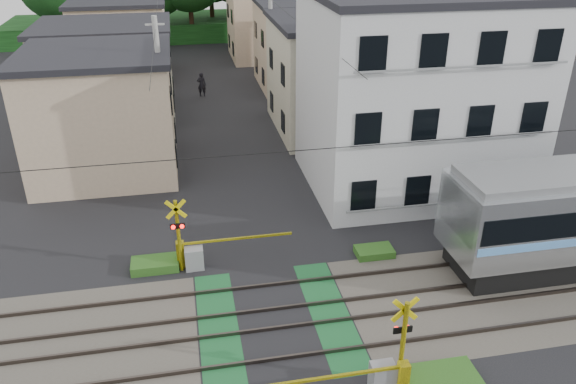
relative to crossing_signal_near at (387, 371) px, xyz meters
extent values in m
plane|color=black|center=(-2.59, 3.65, -0.71)|extent=(120.00, 120.00, 0.00)
cube|color=#47423A|center=(-2.59, 3.65, -0.71)|extent=(120.00, 6.00, 0.00)
cube|color=black|center=(-2.59, 3.65, -0.71)|extent=(5.20, 120.00, 0.00)
cube|color=#145126|center=(-4.49, 3.65, -0.70)|extent=(1.30, 6.00, 0.00)
cube|color=#145126|center=(-0.69, 3.65, -0.70)|extent=(1.30, 6.00, 0.00)
cube|color=#3F3833|center=(-2.59, 1.75, -0.64)|extent=(120.00, 0.08, 0.14)
cube|color=#3F3833|center=(-2.59, 3.15, -0.64)|extent=(120.00, 0.08, 0.14)
cube|color=#3F3833|center=(-2.59, 4.15, -0.64)|extent=(120.00, 0.08, 0.14)
cube|color=#3F3833|center=(-2.59, 5.55, -0.64)|extent=(120.00, 0.08, 0.14)
cube|color=black|center=(7.18, 4.85, -0.38)|extent=(2.63, 2.41, 0.66)
cube|color=black|center=(4.28, 4.85, 2.12)|extent=(0.10, 2.64, 1.71)
cylinder|color=yellow|center=(0.41, 0.05, 0.79)|extent=(0.14, 0.14, 3.00)
cube|color=yellow|center=(0.41, 0.15, 1.99)|extent=(0.77, 0.05, 0.77)
cube|color=yellow|center=(0.41, 0.15, 1.99)|extent=(0.77, 0.05, 0.77)
cube|color=black|center=(0.41, 0.15, 1.29)|extent=(0.55, 0.05, 0.20)
sphere|color=#FF0C07|center=(0.25, 0.21, 1.29)|extent=(0.16, 0.16, 0.16)
sphere|color=#FF0C07|center=(0.57, 0.21, 1.29)|extent=(0.16, 0.16, 0.16)
cube|color=gray|center=(-0.09, 0.05, -0.26)|extent=(0.70, 0.50, 0.90)
cube|color=yellow|center=(0.41, -0.20, -0.16)|extent=(0.30, 0.30, 1.10)
cube|color=yellow|center=(-1.84, -0.20, 0.29)|extent=(4.20, 0.08, 0.08)
cylinder|color=yellow|center=(-5.59, 7.25, 0.79)|extent=(0.14, 0.14, 3.00)
cube|color=yellow|center=(-5.59, 7.15, 1.99)|extent=(0.77, 0.05, 0.77)
cube|color=yellow|center=(-5.59, 7.15, 1.99)|extent=(0.77, 0.05, 0.77)
cube|color=black|center=(-5.59, 7.15, 1.29)|extent=(0.55, 0.05, 0.20)
sphere|color=#FF0C07|center=(-5.75, 7.09, 1.29)|extent=(0.16, 0.16, 0.16)
sphere|color=#FF0C07|center=(-5.43, 7.09, 1.29)|extent=(0.16, 0.16, 0.16)
cube|color=gray|center=(-5.09, 7.25, -0.26)|extent=(0.70, 0.50, 0.90)
cube|color=yellow|center=(-5.59, 7.50, -0.16)|extent=(0.30, 0.30, 1.10)
cube|color=yellow|center=(-3.34, 7.50, 0.29)|extent=(4.20, 0.08, 0.08)
cube|color=silver|center=(5.91, 13.15, 3.79)|extent=(10.00, 8.00, 9.00)
cube|color=black|center=(2.21, 9.12, 0.79)|extent=(1.10, 0.06, 1.40)
cube|color=black|center=(4.66, 9.12, 0.79)|extent=(1.10, 0.06, 1.40)
cube|color=black|center=(7.11, 9.12, 0.79)|extent=(1.10, 0.06, 1.40)
cube|color=black|center=(9.56, 9.12, 0.79)|extent=(1.10, 0.06, 1.40)
cube|color=gray|center=(5.91, 8.90, 0.19)|extent=(9.00, 0.06, 0.08)
cube|color=black|center=(2.21, 9.12, 3.79)|extent=(1.10, 0.06, 1.40)
cube|color=black|center=(4.66, 9.12, 3.79)|extent=(1.10, 0.06, 1.40)
cube|color=black|center=(7.11, 9.12, 3.79)|extent=(1.10, 0.06, 1.40)
cube|color=black|center=(9.56, 9.12, 3.79)|extent=(1.10, 0.06, 1.40)
cube|color=gray|center=(5.91, 8.90, 3.19)|extent=(9.00, 0.06, 0.08)
cube|color=black|center=(2.21, 9.12, 6.79)|extent=(1.10, 0.06, 1.40)
cube|color=black|center=(4.66, 9.12, 6.79)|extent=(1.10, 0.06, 1.40)
cube|color=black|center=(7.11, 9.12, 6.79)|extent=(1.10, 0.06, 1.40)
cube|color=black|center=(9.56, 9.12, 6.79)|extent=(1.10, 0.06, 1.40)
cube|color=gray|center=(5.91, 8.90, 6.19)|extent=(9.00, 0.06, 0.08)
cube|color=#CBAF8F|center=(-9.09, 17.65, 2.29)|extent=(7.00, 7.00, 6.00)
cube|color=black|center=(-9.09, 17.65, 5.44)|extent=(7.35, 7.35, 0.30)
cube|color=black|center=(-5.56, 15.90, 0.59)|extent=(0.06, 1.00, 1.20)
cube|color=black|center=(-5.56, 19.40, 0.59)|extent=(0.06, 1.00, 1.20)
cube|color=black|center=(-5.56, 15.90, 3.39)|extent=(0.06, 1.00, 1.20)
cube|color=black|center=(-5.56, 19.40, 3.39)|extent=(0.06, 1.00, 1.20)
cube|color=beige|center=(4.21, 21.65, 2.54)|extent=(7.00, 8.00, 6.50)
cube|color=black|center=(4.21, 21.65, 5.94)|extent=(7.35, 8.40, 0.30)
cube|color=black|center=(0.68, 19.65, 0.59)|extent=(0.06, 1.00, 1.20)
cube|color=black|center=(0.68, 23.65, 0.59)|extent=(0.06, 1.00, 1.20)
cube|color=black|center=(0.68, 19.65, 3.39)|extent=(0.06, 1.00, 1.20)
cube|color=black|center=(0.68, 23.65, 3.39)|extent=(0.06, 1.00, 1.20)
cube|color=beige|center=(-9.59, 26.65, 2.19)|extent=(8.00, 7.00, 5.80)
cube|color=black|center=(-9.59, 26.65, 5.24)|extent=(8.40, 7.35, 0.30)
cube|color=black|center=(-5.56, 24.90, 0.59)|extent=(0.06, 1.00, 1.20)
cube|color=black|center=(-5.56, 28.40, 0.59)|extent=(0.06, 1.00, 1.20)
cube|color=black|center=(-5.56, 24.90, 3.39)|extent=(0.06, 1.00, 1.20)
cube|color=black|center=(-5.56, 28.40, 3.39)|extent=(0.06, 1.00, 1.20)
cube|color=#CBAF8F|center=(4.61, 31.65, 2.39)|extent=(7.00, 7.00, 6.20)
cube|color=black|center=(4.61, 31.65, 5.64)|extent=(7.35, 7.35, 0.30)
cube|color=black|center=(1.08, 29.90, 0.59)|extent=(0.06, 1.00, 1.20)
cube|color=black|center=(1.08, 33.40, 0.59)|extent=(0.06, 1.00, 1.20)
cube|color=black|center=(1.08, 29.90, 3.39)|extent=(0.06, 1.00, 1.20)
cube|color=black|center=(1.08, 33.40, 3.39)|extent=(0.06, 1.00, 1.20)
cube|color=#CBAF8F|center=(-9.39, 36.65, 2.29)|extent=(7.00, 8.00, 6.00)
cube|color=black|center=(-9.39, 36.65, 5.44)|extent=(7.35, 8.40, 0.30)
cube|color=black|center=(-5.86, 34.65, 0.59)|extent=(0.06, 1.00, 1.20)
cube|color=black|center=(-5.86, 38.65, 0.59)|extent=(0.06, 1.00, 1.20)
cube|color=black|center=(-5.86, 34.65, 3.39)|extent=(0.06, 1.00, 1.20)
cube|color=black|center=(-5.86, 38.65, 3.39)|extent=(0.06, 1.00, 1.20)
cube|color=#CBAF8F|center=(3.91, 41.65, 2.49)|extent=(8.00, 7.00, 6.40)
cube|color=black|center=(-0.12, 39.90, 0.59)|extent=(0.06, 1.00, 1.20)
cube|color=black|center=(-0.12, 43.40, 0.59)|extent=(0.06, 1.00, 1.20)
cube|color=black|center=(-0.12, 39.90, 3.39)|extent=(0.06, 1.00, 1.20)
cube|color=black|center=(-0.12, 43.40, 3.39)|extent=(0.06, 1.00, 1.20)
cube|color=#164417|center=(-2.59, 53.65, 0.29)|extent=(40.00, 10.00, 2.00)
cylinder|color=#332114|center=(-16.15, 48.82, 1.69)|extent=(0.50, 0.50, 4.79)
cylinder|color=#332114|center=(-13.56, 49.24, 2.29)|extent=(0.50, 0.50, 6.00)
cylinder|color=#332114|center=(-10.53, 53.51, 1.37)|extent=(0.50, 0.50, 4.17)
cylinder|color=#332114|center=(-6.64, 49.73, 1.62)|extent=(0.50, 0.50, 4.66)
cylinder|color=#332114|center=(-3.38, 49.26, 1.94)|extent=(0.50, 0.50, 5.31)
cylinder|color=#332114|center=(-0.97, 53.22, 2.21)|extent=(0.50, 0.50, 5.84)
cylinder|color=#332114|center=(1.78, 52.03, 2.18)|extent=(0.50, 0.50, 5.79)
cylinder|color=#332114|center=(5.46, 49.71, 1.51)|extent=(0.50, 0.50, 4.44)
cylinder|color=#332114|center=(7.52, 52.63, 2.24)|extent=(0.50, 0.50, 5.91)
cylinder|color=#332114|center=(10.86, 51.88, 1.41)|extent=(0.50, 0.50, 4.25)
cube|color=black|center=(3.41, 4.85, 4.89)|extent=(60.00, 0.02, 0.02)
cylinder|color=#A5A5A0|center=(-5.99, 16.65, 3.29)|extent=(0.26, 0.26, 8.00)
cube|color=#A5A5A0|center=(-5.99, 16.65, 6.89)|extent=(0.90, 0.08, 0.08)
cylinder|color=#A5A5A0|center=(1.01, 25.65, 3.29)|extent=(0.26, 0.26, 8.00)
cylinder|color=#A5A5A0|center=(-5.99, 37.65, 3.29)|extent=(0.26, 0.26, 8.00)
imported|color=black|center=(-3.51, 30.06, 0.18)|extent=(0.72, 0.53, 1.79)
cube|color=#2D5E1E|center=(1.61, -0.15, -0.51)|extent=(2.20, 1.20, 0.40)
cube|color=#2D5E1E|center=(-6.59, 7.55, -0.53)|extent=(1.80, 1.00, 0.36)
cube|color=#2D5E1E|center=(2.01, 6.85, -0.56)|extent=(1.50, 0.90, 0.30)
camera|label=1|loc=(-5.02, -11.15, 11.60)|focal=35.00mm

